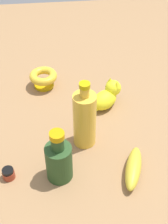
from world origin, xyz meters
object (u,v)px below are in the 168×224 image
object	(u,v)px
nail_polish_jar	(8,174)
bottle_tall	(85,119)
bottle_short	(59,160)
cat_figurine	(107,96)
banana	(133,168)
bowl	(43,77)

from	to	relation	value
nail_polish_jar	bottle_tall	world-z (taller)	bottle_tall
nail_polish_jar	bottle_short	world-z (taller)	bottle_short
cat_figurine	bottle_short	bearing A→B (deg)	57.79
banana	bowl	xyz separation A→B (m)	(0.26, -0.45, 0.02)
bowl	bottle_tall	xyz separation A→B (m)	(-0.13, 0.31, 0.06)
banana	nail_polish_jar	world-z (taller)	banana
cat_figurine	banana	bearing A→B (deg)	95.62
nail_polish_jar	bowl	distance (m)	0.44
cat_figurine	nail_polish_jar	xyz separation A→B (m)	(0.34, 0.29, -0.03)
nail_polish_jar	bowl	xyz separation A→B (m)	(-0.11, -0.43, 0.02)
bowl	bottle_short	xyz separation A→B (m)	(-0.04, 0.44, 0.03)
banana	bottle_short	size ratio (longest dim) A/B	0.89
nail_polish_jar	bottle_tall	xyz separation A→B (m)	(-0.24, -0.12, 0.08)
bottle_short	cat_figurine	bearing A→B (deg)	-122.21
cat_figurine	bowl	xyz separation A→B (m)	(0.23, -0.14, -0.00)
nail_polish_jar	bottle_short	bearing A→B (deg)	176.92
nail_polish_jar	bottle_tall	bearing A→B (deg)	-153.15
nail_polish_jar	bottle_short	xyz separation A→B (m)	(-0.15, 0.01, 0.05)
banana	cat_figurine	size ratio (longest dim) A/B	1.30
banana	cat_figurine	bearing A→B (deg)	24.80
cat_figurine	nail_polish_jar	size ratio (longest dim) A/B	3.41
bottle_tall	banana	bearing A→B (deg)	132.37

